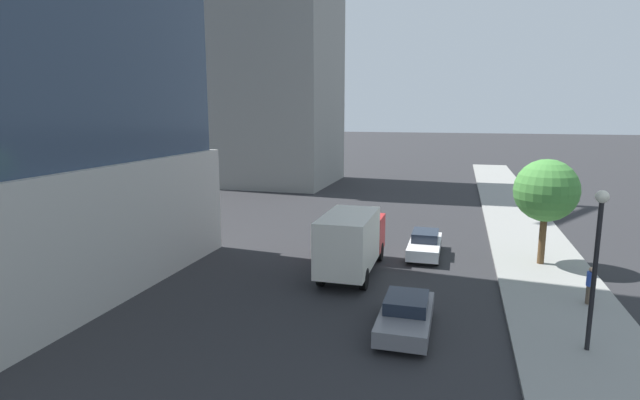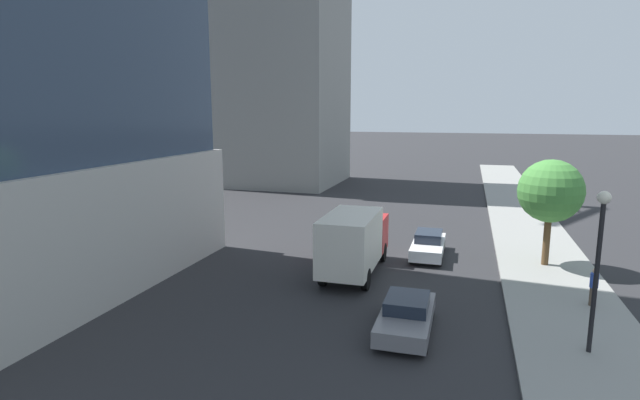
# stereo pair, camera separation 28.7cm
# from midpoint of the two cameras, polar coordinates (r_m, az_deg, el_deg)

# --- Properties ---
(sidewalk) EXTENTS (4.92, 120.00, 0.15)m
(sidewalk) POSITION_cam_midpoint_polar(r_m,az_deg,el_deg) (22.91, 26.42, -12.18)
(sidewalk) COLOR gray
(sidewalk) RESTS_ON ground
(construction_building) EXTENTS (16.70, 21.05, 42.99)m
(construction_building) POSITION_cam_midpoint_polar(r_m,az_deg,el_deg) (60.04, -6.60, 19.87)
(construction_building) COLOR gray
(construction_building) RESTS_ON ground
(street_lamp) EXTENTS (0.44, 0.44, 5.65)m
(street_lamp) POSITION_cam_midpoint_polar(r_m,az_deg,el_deg) (19.14, 28.88, -4.75)
(street_lamp) COLOR black
(street_lamp) RESTS_ON sidewalk
(street_tree) EXTENTS (3.36, 3.36, 5.73)m
(street_tree) POSITION_cam_midpoint_polar(r_m,az_deg,el_deg) (29.05, 24.30, 0.97)
(street_tree) COLOR brown
(street_tree) RESTS_ON sidewalk
(car_gray) EXTENTS (1.90, 4.49, 1.37)m
(car_gray) POSITION_cam_midpoint_polar(r_m,az_deg,el_deg) (19.77, 9.42, -12.85)
(car_gray) COLOR slate
(car_gray) RESTS_ON ground
(car_white) EXTENTS (1.77, 4.72, 1.44)m
(car_white) POSITION_cam_midpoint_polar(r_m,az_deg,el_deg) (29.74, 11.69, -4.98)
(car_white) COLOR silver
(car_white) RESTS_ON ground
(box_truck) EXTENTS (2.41, 6.99, 3.34)m
(box_truck) POSITION_cam_midpoint_polar(r_m,az_deg,el_deg) (25.62, 3.33, -4.58)
(box_truck) COLOR #B21E1E
(box_truck) RESTS_ON ground
(pedestrian_blue_shirt) EXTENTS (0.34, 0.34, 1.65)m
(pedestrian_blue_shirt) POSITION_cam_midpoint_polar(r_m,az_deg,el_deg) (24.51, 28.33, -8.61)
(pedestrian_blue_shirt) COLOR brown
(pedestrian_blue_shirt) RESTS_ON sidewalk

